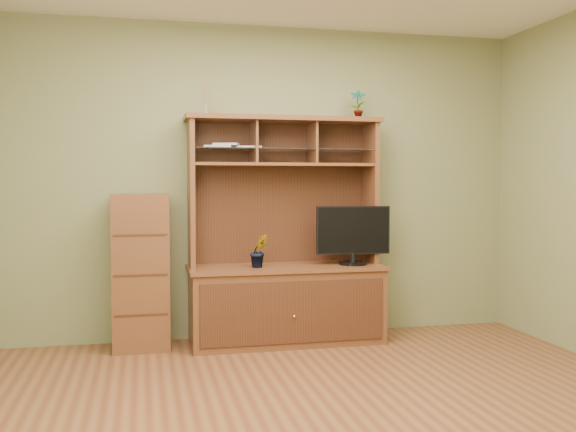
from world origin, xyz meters
name	(u,v)px	position (x,y,z in m)	size (l,w,h in m)	color
room	(336,182)	(0.00, 0.00, 1.35)	(4.54, 4.04, 2.74)	brown
media_hutch	(286,280)	(0.09, 1.73, 0.52)	(1.66, 0.61, 1.90)	#4F2E16
monitor	(353,234)	(0.66, 1.65, 0.91)	(0.63, 0.24, 0.50)	black
orchid_plant	(259,251)	(-0.15, 1.65, 0.79)	(0.15, 0.12, 0.27)	#375E20
top_plant	(358,104)	(0.75, 1.80, 2.03)	(0.13, 0.09, 0.25)	#275B20
reed_diffuser	(205,102)	(-0.57, 1.80, 2.01)	(0.05, 0.05, 0.27)	silver
magazines	(231,146)	(-0.36, 1.80, 1.65)	(0.51, 0.21, 0.04)	#B1B1B6
side_cabinet	(141,271)	(-1.10, 1.78, 0.63)	(0.45, 0.41, 1.26)	#4F2E16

